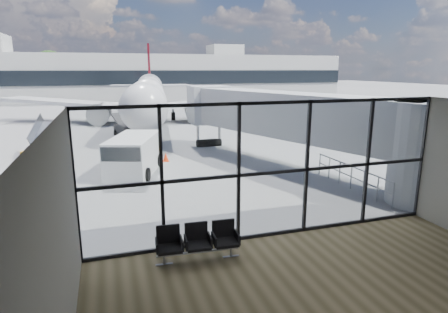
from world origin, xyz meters
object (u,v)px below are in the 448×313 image
seating_row (197,240)px  mobile_stairs (44,151)px  belt_loader (127,129)px  airliner (148,95)px  service_van (133,155)px

seating_row → mobile_stairs: mobile_stairs is taller
belt_loader → mobile_stairs: mobile_stairs is taller
airliner → belt_loader: size_ratio=8.68×
belt_loader → mobile_stairs: (-5.36, -6.90, -0.07)m
airliner → mobile_stairs: airliner is taller
service_van → belt_loader: bearing=107.7°
seating_row → service_van: size_ratio=0.48×
seating_row → airliner: bearing=89.9°
seating_row → belt_loader: 21.84m
airliner → mobile_stairs: (-8.31, -16.89, -2.22)m
service_van → mobile_stairs: mobile_stairs is taller
seating_row → airliner: 31.96m
service_van → belt_loader: 11.90m
seating_row → service_van: 10.00m
airliner → mobile_stairs: bearing=-108.8°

